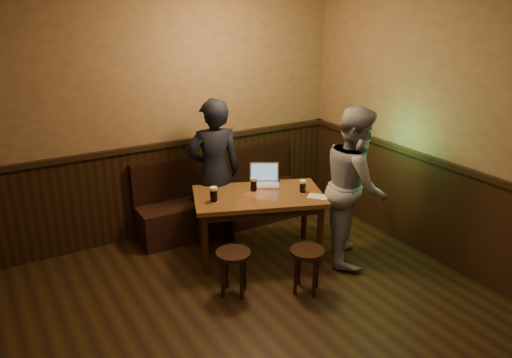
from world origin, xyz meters
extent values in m
cube|color=#99704E|center=(0.00, 3.01, 1.40)|extent=(5.00, 0.02, 2.80)
cube|color=black|center=(0.00, 2.98, 0.55)|extent=(4.98, 0.04, 1.10)
cube|color=black|center=(2.48, 0.00, 0.55)|extent=(0.04, 5.98, 1.10)
cube|color=black|center=(0.00, 2.95, 1.13)|extent=(4.98, 0.06, 0.06)
cube|color=black|center=(2.45, 0.00, 1.13)|extent=(0.06, 5.98, 0.06)
cube|color=black|center=(0.79, 2.71, 0.23)|extent=(2.20, 0.50, 0.45)
cube|color=black|center=(0.79, 2.91, 0.70)|extent=(2.20, 0.10, 0.50)
cube|color=#532C17|center=(0.79, 1.83, 0.73)|extent=(1.60, 1.25, 0.05)
cube|color=black|center=(0.79, 1.83, 0.65)|extent=(1.44, 1.09, 0.08)
cube|color=maroon|center=(0.79, 1.83, 0.75)|extent=(0.35, 0.35, 0.00)
cylinder|color=black|center=(0.09, 1.75, 0.35)|extent=(0.07, 0.07, 0.70)
cylinder|color=black|center=(0.32, 2.35, 0.35)|extent=(0.07, 0.07, 0.70)
cylinder|color=black|center=(1.26, 1.31, 0.35)|extent=(0.07, 0.07, 0.70)
cylinder|color=black|center=(1.48, 1.91, 0.35)|extent=(0.07, 0.07, 0.70)
cylinder|color=black|center=(0.18, 1.28, 0.45)|extent=(0.38, 0.38, 0.04)
cylinder|color=black|center=(0.31, 1.29, 0.22)|extent=(0.04, 0.04, 0.45)
cylinder|color=black|center=(0.16, 1.41, 0.22)|extent=(0.04, 0.04, 0.45)
cylinder|color=black|center=(0.05, 1.27, 0.22)|extent=(0.04, 0.04, 0.45)
cylinder|color=black|center=(0.19, 1.15, 0.22)|extent=(0.04, 0.04, 0.45)
cylinder|color=black|center=(0.83, 0.95, 0.44)|extent=(0.35, 0.35, 0.04)
cylinder|color=black|center=(0.96, 0.95, 0.22)|extent=(0.04, 0.04, 0.44)
cylinder|color=black|center=(0.83, 1.08, 0.22)|extent=(0.04, 0.04, 0.44)
cylinder|color=black|center=(0.70, 0.95, 0.22)|extent=(0.04, 0.04, 0.44)
cylinder|color=black|center=(0.83, 0.82, 0.22)|extent=(0.04, 0.04, 0.44)
cylinder|color=#B51635|center=(0.27, 1.89, 0.75)|extent=(0.11, 0.11, 0.00)
cylinder|color=silver|center=(0.27, 1.89, 0.76)|extent=(0.09, 0.09, 0.00)
cylinder|color=black|center=(0.27, 1.89, 0.82)|extent=(0.08, 0.08, 0.13)
cylinder|color=beige|center=(0.27, 1.89, 0.90)|extent=(0.08, 0.08, 0.03)
cylinder|color=#B51635|center=(0.79, 1.94, 0.75)|extent=(0.10, 0.10, 0.00)
cylinder|color=silver|center=(0.79, 1.94, 0.76)|extent=(0.09, 0.09, 0.00)
cylinder|color=black|center=(0.79, 1.94, 0.82)|extent=(0.07, 0.07, 0.12)
cylinder|color=beige|center=(0.79, 1.94, 0.90)|extent=(0.08, 0.08, 0.03)
cylinder|color=#B51635|center=(1.23, 1.62, 0.75)|extent=(0.09, 0.09, 0.00)
cylinder|color=silver|center=(1.23, 1.62, 0.76)|extent=(0.08, 0.08, 0.00)
cylinder|color=black|center=(1.23, 1.62, 0.82)|extent=(0.07, 0.07, 0.11)
cylinder|color=beige|center=(1.23, 1.62, 0.89)|extent=(0.07, 0.07, 0.03)
cube|color=silver|center=(0.98, 2.02, 0.76)|extent=(0.41, 0.37, 0.02)
cube|color=#B2B2B7|center=(0.98, 2.02, 0.77)|extent=(0.35, 0.31, 0.00)
cube|color=silver|center=(1.04, 2.12, 0.88)|extent=(0.33, 0.22, 0.22)
cube|color=#5F7EB1|center=(1.04, 2.11, 0.88)|extent=(0.29, 0.20, 0.19)
cube|color=silver|center=(1.31, 1.44, 0.75)|extent=(0.26, 0.27, 0.00)
imported|color=black|center=(0.54, 2.41, 0.87)|extent=(0.71, 0.55, 1.75)
imported|color=gray|center=(1.67, 1.27, 0.87)|extent=(1.02, 1.07, 1.74)
camera|label=1|loc=(-1.81, -2.53, 2.81)|focal=35.00mm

